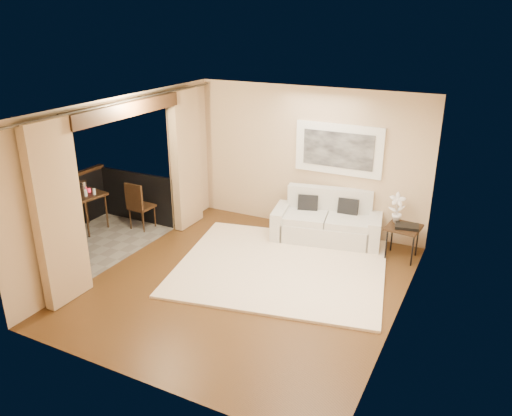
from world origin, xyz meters
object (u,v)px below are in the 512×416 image
Objects in this scene: side_table at (403,230)px; bistro_table at (85,198)px; ice_bucket at (83,186)px; balcony_chair_near at (38,229)px; orchid at (397,208)px; balcony_chair_far at (138,203)px; sofa at (327,223)px.

side_table is 0.79× the size of bistro_table.
side_table is 5.82m from bistro_table.
side_table is at bearing 13.66° from ice_bucket.
ice_bucket is at bearing 91.23° from balcony_chair_near.
orchid reaches higher than balcony_chair_far.
orchid reaches higher than sofa.
balcony_chair_near reaches higher than balcony_chair_far.
bistro_table is (-4.24, -1.64, 0.33)m from sofa.
sofa is 3.91× the size of orchid.
bistro_table is 0.72× the size of balcony_chair_near.
bistro_table is at bearing -170.21° from sofa.
side_table is 1.12× the size of orchid.
ice_bucket is at bearing 22.64° from balcony_chair_far.
balcony_chair_near is at bearing -151.96° from side_table.
bistro_table is at bearing 87.52° from balcony_chair_near.
balcony_chair_near is (-0.59, -1.80, 0.05)m from balcony_chair_far.
balcony_chair_far reaches higher than side_table.
balcony_chair_near is 1.52m from ice_bucket.
orchid reaches higher than side_table.
balcony_chair_near is 5.12× the size of ice_bucket.
side_table is 6.05m from balcony_chair_near.
sofa is at bearing 19.40° from ice_bucket.
balcony_chair_near reaches higher than ice_bucket.
ice_bucket is at bearing -164.85° from orchid.
sofa is at bearing 21.15° from bistro_table.
bistro_table is (-5.46, -1.62, -0.19)m from orchid.
orchid is 5.78m from ice_bucket.
balcony_chair_near is (0.28, -1.34, -0.06)m from bistro_table.
balcony_chair_far reaches higher than bistro_table.
sofa is 1.40m from side_table.
sofa is at bearing 178.78° from orchid.
sofa reaches higher than side_table.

